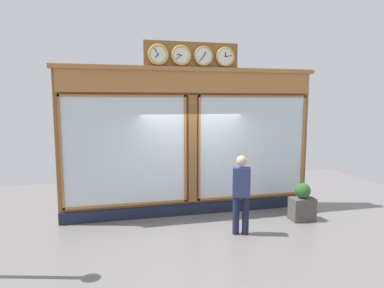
% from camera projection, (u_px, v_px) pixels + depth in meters
% --- Properties ---
extents(ground_plane, '(14.00, 14.00, 0.00)m').
position_uv_depth(ground_plane, '(230.00, 268.00, 5.59)').
color(ground_plane, slate).
extents(shop_facade, '(6.39, 0.42, 4.19)m').
position_uv_depth(shop_facade, '(191.00, 141.00, 8.19)').
color(shop_facade, brown).
rests_on(shop_facade, ground_plane).
extents(pedestrian, '(0.41, 0.32, 1.69)m').
position_uv_depth(pedestrian, '(241.00, 191.00, 6.93)').
color(pedestrian, '#191E38').
rests_on(pedestrian, ground_plane).
extents(planter_box, '(0.56, 0.36, 0.54)m').
position_uv_depth(planter_box, '(302.00, 209.00, 7.86)').
color(planter_box, '#4C4742').
rests_on(planter_box, ground_plane).
extents(planter_shrub, '(0.35, 0.35, 0.35)m').
position_uv_depth(planter_shrub, '(303.00, 191.00, 7.81)').
color(planter_shrub, '#285623').
rests_on(planter_shrub, planter_box).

